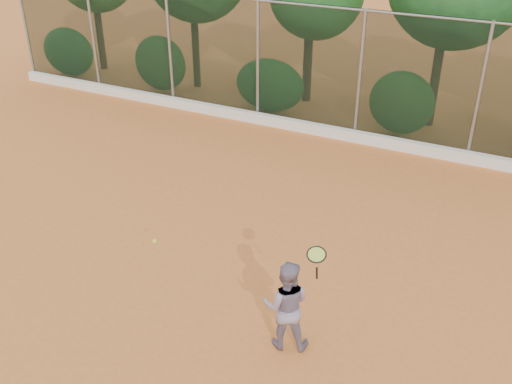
% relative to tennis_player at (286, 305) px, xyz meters
% --- Properties ---
extents(ground, '(80.00, 80.00, 0.00)m').
position_rel_tennis_player_xyz_m(ground, '(-1.58, 1.11, -0.75)').
color(ground, '#CC7030').
rests_on(ground, ground).
extents(concrete_curb, '(24.00, 0.20, 0.30)m').
position_rel_tennis_player_xyz_m(concrete_curb, '(-1.58, 7.93, -0.60)').
color(concrete_curb, silver).
rests_on(concrete_curb, ground).
extents(tennis_player, '(0.89, 0.79, 1.51)m').
position_rel_tennis_player_xyz_m(tennis_player, '(0.00, 0.00, 0.00)').
color(tennis_player, gray).
rests_on(tennis_player, ground).
extents(chainlink_fence, '(24.09, 0.09, 3.50)m').
position_rel_tennis_player_xyz_m(chainlink_fence, '(-1.58, 8.11, 1.10)').
color(chainlink_fence, black).
rests_on(chainlink_fence, ground).
extents(tennis_racket, '(0.33, 0.32, 0.55)m').
position_rel_tennis_player_xyz_m(tennis_racket, '(0.48, -0.14, 1.12)').
color(tennis_racket, black).
rests_on(tennis_racket, ground).
extents(tennis_ball_in_flight, '(0.07, 0.07, 0.07)m').
position_rel_tennis_player_xyz_m(tennis_ball_in_flight, '(-2.14, -0.25, 0.64)').
color(tennis_ball_in_flight, '#CED530').
rests_on(tennis_ball_in_flight, ground).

